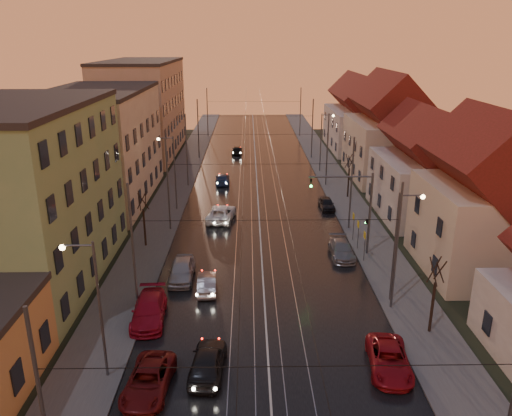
{
  "coord_description": "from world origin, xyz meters",
  "views": [
    {
      "loc": [
        -1.07,
        -20.87,
        17.52
      ],
      "look_at": [
        -0.4,
        22.38,
        2.76
      ],
      "focal_mm": 35.0,
      "sensor_mm": 36.0,
      "label": 1
    }
  ],
  "objects_px": {
    "traffic_light_mast": "(358,204)",
    "parked_left_3": "(182,270)",
    "street_lamp_1": "(400,237)",
    "driving_car_4": "(237,150)",
    "street_lamp_2": "(172,166)",
    "parked_right_2": "(327,203)",
    "parked_left_2": "(149,310)",
    "street_lamp_0": "(93,298)",
    "driving_car_1": "(207,283)",
    "parked_left_1": "(148,380)",
    "street_lamp_3": "(323,137)",
    "parked_right_0": "(389,359)",
    "driving_car_3": "(223,179)",
    "driving_car_2": "(221,213)",
    "parked_right_1": "(342,249)",
    "driving_car_0": "(208,361)"
  },
  "relations": [
    {
      "from": "driving_car_1",
      "to": "parked_right_1",
      "type": "xyz_separation_m",
      "value": [
        10.91,
        5.86,
        0.03
      ]
    },
    {
      "from": "driving_car_2",
      "to": "parked_right_2",
      "type": "xyz_separation_m",
      "value": [
        11.19,
        3.37,
        -0.12
      ]
    },
    {
      "from": "parked_left_1",
      "to": "driving_car_3",
      "type": "bearing_deg",
      "value": 91.27
    },
    {
      "from": "street_lamp_3",
      "to": "parked_left_2",
      "type": "xyz_separation_m",
      "value": [
        -16.7,
        -38.19,
        -4.15
      ]
    },
    {
      "from": "traffic_light_mast",
      "to": "driving_car_2",
      "type": "relative_size",
      "value": 1.36
    },
    {
      "from": "driving_car_0",
      "to": "street_lamp_0",
      "type": "bearing_deg",
      "value": 6.84
    },
    {
      "from": "traffic_light_mast",
      "to": "driving_car_3",
      "type": "height_order",
      "value": "traffic_light_mast"
    },
    {
      "from": "street_lamp_2",
      "to": "parked_left_2",
      "type": "xyz_separation_m",
      "value": [
        1.5,
        -22.19,
        -4.15
      ]
    },
    {
      "from": "driving_car_4",
      "to": "parked_right_1",
      "type": "bearing_deg",
      "value": 105.44
    },
    {
      "from": "street_lamp_0",
      "to": "street_lamp_1",
      "type": "height_order",
      "value": "same"
    },
    {
      "from": "street_lamp_1",
      "to": "driving_car_4",
      "type": "xyz_separation_m",
      "value": [
        -11.98,
        47.02,
        -4.21
      ]
    },
    {
      "from": "parked_left_3",
      "to": "driving_car_4",
      "type": "bearing_deg",
      "value": 84.88
    },
    {
      "from": "street_lamp_0",
      "to": "traffic_light_mast",
      "type": "relative_size",
      "value": 1.11
    },
    {
      "from": "driving_car_3",
      "to": "driving_car_4",
      "type": "distance_m",
      "value": 16.98
    },
    {
      "from": "parked_right_0",
      "to": "street_lamp_3",
      "type": "bearing_deg",
      "value": 93.12
    },
    {
      "from": "street_lamp_2",
      "to": "parked_right_2",
      "type": "xyz_separation_m",
      "value": [
        16.45,
        0.05,
        -4.27
      ]
    },
    {
      "from": "street_lamp_1",
      "to": "driving_car_3",
      "type": "xyz_separation_m",
      "value": [
        -13.47,
        30.11,
        -4.27
      ]
    },
    {
      "from": "driving_car_1",
      "to": "parked_right_2",
      "type": "distance_m",
      "value": 21.61
    },
    {
      "from": "traffic_light_mast",
      "to": "parked_right_2",
      "type": "height_order",
      "value": "traffic_light_mast"
    },
    {
      "from": "street_lamp_1",
      "to": "driving_car_0",
      "type": "height_order",
      "value": "street_lamp_1"
    },
    {
      "from": "driving_car_4",
      "to": "parked_left_1",
      "type": "distance_m",
      "value": 56.27
    },
    {
      "from": "street_lamp_3",
      "to": "parked_left_1",
      "type": "height_order",
      "value": "street_lamp_3"
    },
    {
      "from": "driving_car_0",
      "to": "parked_right_1",
      "type": "distance_m",
      "value": 18.37
    },
    {
      "from": "traffic_light_mast",
      "to": "parked_left_3",
      "type": "distance_m",
      "value": 15.33
    },
    {
      "from": "street_lamp_0",
      "to": "driving_car_1",
      "type": "height_order",
      "value": "street_lamp_0"
    },
    {
      "from": "street_lamp_3",
      "to": "driving_car_0",
      "type": "bearing_deg",
      "value": -105.92
    },
    {
      "from": "driving_car_1",
      "to": "parked_left_1",
      "type": "height_order",
      "value": "parked_left_1"
    },
    {
      "from": "driving_car_1",
      "to": "driving_car_3",
      "type": "height_order",
      "value": "driving_car_1"
    },
    {
      "from": "traffic_light_mast",
      "to": "parked_right_2",
      "type": "bearing_deg",
      "value": 93.07
    },
    {
      "from": "street_lamp_0",
      "to": "parked_left_3",
      "type": "relative_size",
      "value": 1.75
    },
    {
      "from": "street_lamp_2",
      "to": "driving_car_1",
      "type": "xyz_separation_m",
      "value": [
        4.95,
        -18.24,
        -4.26
      ]
    },
    {
      "from": "parked_left_3",
      "to": "parked_right_0",
      "type": "relative_size",
      "value": 0.97
    },
    {
      "from": "traffic_light_mast",
      "to": "parked_left_2",
      "type": "distance_m",
      "value": 19.02
    },
    {
      "from": "street_lamp_2",
      "to": "driving_car_1",
      "type": "bearing_deg",
      "value": -74.83
    },
    {
      "from": "street_lamp_0",
      "to": "street_lamp_1",
      "type": "distance_m",
      "value": 19.89
    },
    {
      "from": "street_lamp_3",
      "to": "driving_car_3",
      "type": "xyz_separation_m",
      "value": [
        -13.47,
        -5.89,
        -4.27
      ]
    },
    {
      "from": "driving_car_2",
      "to": "parked_left_2",
      "type": "bearing_deg",
      "value": 86.21
    },
    {
      "from": "parked_left_1",
      "to": "parked_right_0",
      "type": "height_order",
      "value": "parked_right_0"
    },
    {
      "from": "driving_car_2",
      "to": "driving_car_4",
      "type": "xyz_separation_m",
      "value": [
        0.97,
        30.33,
        -0.07
      ]
    },
    {
      "from": "driving_car_4",
      "to": "parked_right_1",
      "type": "height_order",
      "value": "driving_car_4"
    },
    {
      "from": "parked_left_1",
      "to": "parked_right_2",
      "type": "bearing_deg",
      "value": 69.03
    },
    {
      "from": "street_lamp_0",
      "to": "driving_car_4",
      "type": "bearing_deg",
      "value": 83.54
    },
    {
      "from": "driving_car_0",
      "to": "parked_right_2",
      "type": "height_order",
      "value": "driving_car_0"
    },
    {
      "from": "driving_car_0",
      "to": "parked_left_3",
      "type": "bearing_deg",
      "value": -71.96
    },
    {
      "from": "parked_left_1",
      "to": "parked_left_2",
      "type": "distance_m",
      "value": 7.06
    },
    {
      "from": "parked_left_3",
      "to": "parked_left_2",
      "type": "bearing_deg",
      "value": -104.21
    },
    {
      "from": "parked_left_2",
      "to": "street_lamp_1",
      "type": "bearing_deg",
      "value": 3.73
    },
    {
      "from": "parked_left_2",
      "to": "driving_car_2",
      "type": "bearing_deg",
      "value": 74.99
    },
    {
      "from": "street_lamp_2",
      "to": "driving_car_2",
      "type": "height_order",
      "value": "street_lamp_2"
    },
    {
      "from": "street_lamp_0",
      "to": "driving_car_1",
      "type": "bearing_deg",
      "value": 63.12
    }
  ]
}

